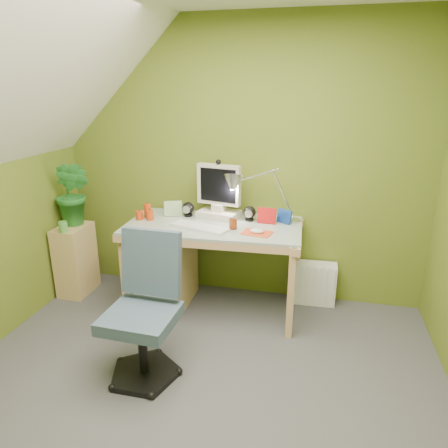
% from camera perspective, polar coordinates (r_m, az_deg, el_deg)
% --- Properties ---
extents(floor, '(3.20, 3.20, 0.01)m').
position_cam_1_polar(floor, '(2.71, -5.31, -24.46)').
color(floor, '#48484D').
rests_on(floor, ground).
extents(wall_back, '(3.20, 0.01, 2.40)m').
position_cam_1_polar(wall_back, '(3.59, 2.21, 8.31)').
color(wall_back, olive).
rests_on(wall_back, floor).
extents(desk, '(1.45, 0.77, 0.76)m').
position_cam_1_polar(desk, '(3.52, -1.39, -5.91)').
color(desk, tan).
rests_on(desk, floor).
extents(monitor, '(0.44, 0.31, 0.55)m').
position_cam_1_polar(monitor, '(3.47, -0.72, 5.25)').
color(monitor, beige).
rests_on(monitor, desk).
extents(speaker_left, '(0.11, 0.11, 0.13)m').
position_cam_1_polar(speaker_left, '(3.58, -4.99, 2.07)').
color(speaker_left, black).
rests_on(speaker_left, desk).
extents(speaker_right, '(0.13, 0.13, 0.13)m').
position_cam_1_polar(speaker_right, '(3.45, 3.57, 1.49)').
color(speaker_right, black).
rests_on(speaker_right, desk).
extents(keyboard, '(0.50, 0.29, 0.02)m').
position_cam_1_polar(keyboard, '(3.26, -3.42, -0.46)').
color(keyboard, silver).
rests_on(keyboard, desk).
extents(mousepad, '(0.25, 0.20, 0.01)m').
position_cam_1_polar(mousepad, '(3.17, 4.58, -1.24)').
color(mousepad, '#CF4820').
rests_on(mousepad, desk).
extents(mouse, '(0.12, 0.09, 0.04)m').
position_cam_1_polar(mouse, '(3.17, 4.59, -0.97)').
color(mouse, silver).
rests_on(mouse, mousepad).
extents(amber_tumbler, '(0.07, 0.07, 0.08)m').
position_cam_1_polar(amber_tumbler, '(3.25, 1.27, 0.01)').
color(amber_tumbler, '#9B3E16').
rests_on(amber_tumbler, desk).
extents(candle_cluster, '(0.17, 0.16, 0.12)m').
position_cam_1_polar(candle_cluster, '(3.56, -10.80, 1.65)').
color(candle_cluster, '#BF3A10').
rests_on(candle_cluster, desk).
extents(photo_frame_red, '(0.15, 0.03, 0.13)m').
position_cam_1_polar(photo_frame_red, '(3.39, 5.95, 1.15)').
color(photo_frame_red, '#B11214').
rests_on(photo_frame_red, desk).
extents(photo_frame_blue, '(0.12, 0.09, 0.11)m').
position_cam_1_polar(photo_frame_blue, '(3.42, 8.36, 1.07)').
color(photo_frame_blue, navy).
rests_on(photo_frame_blue, desk).
extents(photo_frame_green, '(0.15, 0.07, 0.13)m').
position_cam_1_polar(photo_frame_green, '(3.60, -7.06, 2.15)').
color(photo_frame_green, '#94B37B').
rests_on(photo_frame_green, desk).
extents(desk_lamp, '(0.66, 0.40, 0.66)m').
position_cam_1_polar(desk_lamp, '(3.38, 6.74, 5.70)').
color(desk_lamp, '#ACACB0').
rests_on(desk_lamp, desk).
extents(side_ledge, '(0.24, 0.37, 0.65)m').
position_cam_1_polar(side_ledge, '(4.03, -19.83, -4.66)').
color(side_ledge, tan).
rests_on(side_ledge, floor).
extents(potted_plant, '(0.36, 0.31, 0.58)m').
position_cam_1_polar(potted_plant, '(3.87, -20.18, 3.97)').
color(potted_plant, '#26722A').
rests_on(potted_plant, side_ledge).
extents(green_cup, '(0.08, 0.08, 0.09)m').
position_cam_1_polar(green_cup, '(3.78, -21.38, -0.37)').
color(green_cup, '#58A544').
rests_on(green_cup, side_ledge).
extents(task_chair, '(0.52, 0.52, 0.90)m').
position_cam_1_polar(task_chair, '(2.73, -11.50, -12.47)').
color(task_chair, '#394B5E').
rests_on(task_chair, floor).
extents(radiator, '(0.38, 0.16, 0.38)m').
position_cam_1_polar(radiator, '(3.75, 12.33, -8.01)').
color(radiator, white).
rests_on(radiator, floor).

